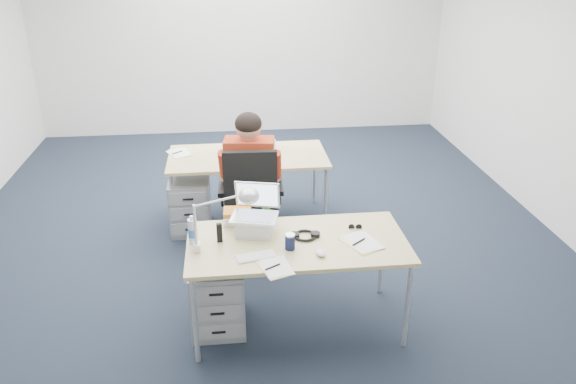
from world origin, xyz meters
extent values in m
plane|color=black|center=(0.00, 0.00, 0.00)|extent=(7.00, 7.00, 0.00)
cube|color=silver|center=(0.00, 3.50, 1.40)|extent=(6.00, 0.02, 2.80)
cube|color=silver|center=(0.00, -3.50, 1.40)|extent=(6.00, 0.02, 2.80)
cube|color=silver|center=(3.00, 0.00, 1.40)|extent=(0.02, 7.00, 2.80)
cube|color=tan|center=(0.21, -1.37, 0.71)|extent=(1.60, 0.80, 0.03)
cylinder|color=#B7BABC|center=(-0.54, -1.72, 0.35)|extent=(0.04, 0.04, 0.70)
cylinder|color=#B7BABC|center=(0.96, -1.72, 0.35)|extent=(0.04, 0.04, 0.70)
cylinder|color=#B7BABC|center=(-0.54, -1.02, 0.35)|extent=(0.04, 0.04, 0.70)
cylinder|color=#B7BABC|center=(0.96, -1.02, 0.35)|extent=(0.04, 0.04, 0.70)
cube|color=tan|center=(-0.07, 0.44, 0.71)|extent=(1.60, 0.80, 0.03)
cylinder|color=#B7BABC|center=(-0.82, 0.09, 0.35)|extent=(0.04, 0.04, 0.70)
cylinder|color=#B7BABC|center=(0.68, 0.09, 0.35)|extent=(0.04, 0.04, 0.70)
cylinder|color=#B7BABC|center=(-0.82, 0.79, 0.35)|extent=(0.04, 0.04, 0.70)
cylinder|color=#B7BABC|center=(0.68, 0.79, 0.35)|extent=(0.04, 0.04, 0.70)
cylinder|color=black|center=(-0.08, -0.28, 0.27)|extent=(0.05, 0.05, 0.44)
cube|color=black|center=(-0.08, -0.28, 0.50)|extent=(0.50, 0.50, 0.08)
cube|color=black|center=(-0.09, -0.52, 0.85)|extent=(0.46, 0.07, 0.55)
cube|color=#B43619|center=(-0.08, -0.27, 0.85)|extent=(0.46, 0.28, 0.60)
sphere|color=tan|center=(-0.08, -0.27, 1.26)|extent=(0.23, 0.23, 0.23)
cube|color=gray|center=(-0.39, -1.31, 0.28)|extent=(0.40, 0.50, 0.55)
cube|color=gray|center=(-0.67, 0.31, 0.28)|extent=(0.40, 0.50, 0.55)
cube|color=white|center=(-0.11, -1.56, 0.74)|extent=(0.28, 0.16, 0.01)
ellipsoid|color=white|center=(0.34, -1.59, 0.75)|extent=(0.09, 0.11, 0.04)
cylinder|color=#121A3B|center=(0.14, -1.48, 0.79)|extent=(0.08, 0.08, 0.12)
cylinder|color=silver|center=(-0.54, -1.31, 0.84)|extent=(0.08, 0.08, 0.22)
cube|color=silver|center=(-0.21, -1.02, 0.78)|extent=(0.27, 0.23, 0.10)
cube|color=black|center=(-0.35, -1.32, 0.80)|extent=(0.04, 0.03, 0.15)
cube|color=#EAF58E|center=(0.01, -1.72, 0.73)|extent=(0.24, 0.29, 0.01)
cube|color=#EAF58E|center=(0.66, -1.46, 0.73)|extent=(0.30, 0.35, 0.01)
cylinder|color=white|center=(0.19, 0.58, 0.79)|extent=(0.08, 0.08, 0.11)
cube|color=white|center=(-0.77, 0.57, 0.73)|extent=(0.27, 0.31, 0.01)
camera|label=1|loc=(-0.26, -4.91, 2.74)|focal=35.00mm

